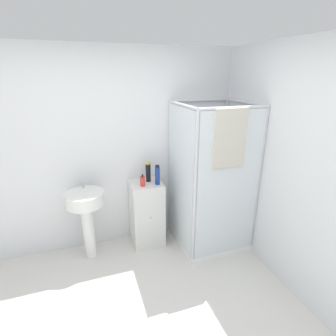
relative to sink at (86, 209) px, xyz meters
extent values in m
cube|color=silver|center=(0.31, 0.30, 0.58)|extent=(6.40, 0.06, 2.50)
cube|color=silver|center=(2.01, -1.40, 0.58)|extent=(0.06, 6.40, 2.50)
cube|color=white|center=(1.55, -0.15, -0.62)|extent=(0.86, 0.86, 0.09)
cylinder|color=silver|center=(1.96, 0.26, 0.27)|extent=(0.04, 0.04, 1.87)
cylinder|color=silver|center=(1.14, 0.26, 0.27)|extent=(0.04, 0.04, 1.87)
cylinder|color=silver|center=(1.96, -0.56, 0.27)|extent=(0.04, 0.04, 1.87)
cylinder|color=silver|center=(1.14, -0.56, 0.27)|extent=(0.04, 0.04, 1.87)
cylinder|color=silver|center=(1.55, -0.56, 1.19)|extent=(0.82, 0.04, 0.04)
cylinder|color=silver|center=(1.55, 0.26, 1.19)|extent=(0.82, 0.04, 0.04)
cylinder|color=silver|center=(1.14, -0.15, 1.19)|extent=(0.04, 0.82, 0.04)
cylinder|color=silver|center=(1.96, -0.15, 1.19)|extent=(0.04, 0.82, 0.04)
cube|color=silver|center=(1.55, -0.58, 0.30)|extent=(0.78, 0.01, 1.74)
cube|color=silver|center=(1.13, -0.15, 0.30)|extent=(0.01, 0.78, 1.74)
cylinder|color=#B7BABF|center=(1.77, 0.19, 0.13)|extent=(0.02, 0.02, 1.40)
cylinder|color=#B7BABF|center=(1.77, 0.14, 0.85)|extent=(0.07, 0.07, 0.04)
cube|color=beige|center=(1.51, -0.60, 0.87)|extent=(0.37, 0.03, 0.63)
cube|color=silver|center=(0.75, 0.07, -0.23)|extent=(0.40, 0.39, 0.87)
sphere|color=gold|center=(0.75, -0.13, -0.19)|extent=(0.02, 0.02, 0.02)
cylinder|color=white|center=(0.00, 0.00, -0.30)|extent=(0.14, 0.14, 0.73)
cylinder|color=white|center=(0.00, 0.00, 0.14)|extent=(0.45, 0.45, 0.15)
cylinder|color=#B7BABF|center=(0.00, 0.16, 0.28)|extent=(0.02, 0.02, 0.13)
cube|color=#B7BABF|center=(0.00, 0.12, 0.34)|extent=(0.02, 0.07, 0.02)
cylinder|color=red|center=(0.69, -0.01, 0.27)|extent=(0.06, 0.06, 0.12)
cylinder|color=black|center=(0.69, -0.01, 0.34)|extent=(0.02, 0.02, 0.02)
cube|color=black|center=(0.69, -0.02, 0.35)|extent=(0.01, 0.03, 0.01)
cylinder|color=black|center=(0.80, 0.12, 0.32)|extent=(0.06, 0.06, 0.23)
cylinder|color=gold|center=(0.80, 0.12, 0.45)|extent=(0.05, 0.05, 0.02)
cylinder|color=navy|center=(0.88, -0.02, 0.32)|extent=(0.06, 0.06, 0.23)
cylinder|color=black|center=(0.88, -0.02, 0.45)|extent=(0.05, 0.05, 0.02)
camera|label=1|loc=(0.03, -2.91, 1.52)|focal=28.00mm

